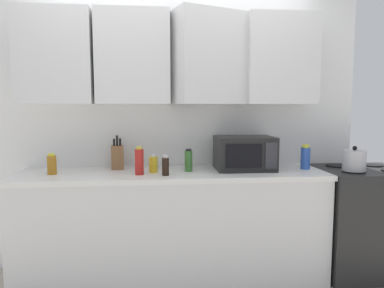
{
  "coord_description": "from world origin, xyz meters",
  "views": [
    {
      "loc": [
        -0.1,
        -3.1,
        1.42
      ],
      "look_at": [
        0.17,
        -0.25,
        1.12
      ],
      "focal_mm": 32.44,
      "sensor_mm": 36.0,
      "label": 1
    }
  ],
  "objects_px": {
    "knife_block": "(118,157)",
    "bottle_amber_vinegar": "(52,164)",
    "kettle": "(354,160)",
    "bottle_yellow_mustard": "(153,164)",
    "stove_range": "(361,220)",
    "microwave": "(244,153)",
    "bottle_green_oil": "(189,161)",
    "bottle_blue_cleaner": "(305,157)",
    "bottle_red_sauce": "(139,161)",
    "bottle_soy_dark": "(165,166)"
  },
  "relations": [
    {
      "from": "knife_block",
      "to": "bottle_amber_vinegar",
      "type": "xyz_separation_m",
      "value": [
        -0.49,
        -0.2,
        -0.03
      ]
    },
    {
      "from": "kettle",
      "to": "bottle_yellow_mustard",
      "type": "relative_size",
      "value": 1.4
    },
    {
      "from": "stove_range",
      "to": "knife_block",
      "type": "xyz_separation_m",
      "value": [
        -2.1,
        0.19,
        0.55
      ]
    },
    {
      "from": "kettle",
      "to": "microwave",
      "type": "height_order",
      "value": "microwave"
    },
    {
      "from": "bottle_green_oil",
      "to": "bottle_blue_cleaner",
      "type": "distance_m",
      "value": 1.0
    },
    {
      "from": "bottle_yellow_mustard",
      "to": "bottle_red_sauce",
      "type": "xyz_separation_m",
      "value": [
        -0.11,
        -0.09,
        0.04
      ]
    },
    {
      "from": "stove_range",
      "to": "bottle_amber_vinegar",
      "type": "distance_m",
      "value": 2.63
    },
    {
      "from": "microwave",
      "to": "bottle_blue_cleaner",
      "type": "height_order",
      "value": "microwave"
    },
    {
      "from": "stove_range",
      "to": "microwave",
      "type": "xyz_separation_m",
      "value": [
        -1.03,
        0.06,
        0.59
      ]
    },
    {
      "from": "knife_block",
      "to": "microwave",
      "type": "bearing_deg",
      "value": -6.69
    },
    {
      "from": "bottle_red_sauce",
      "to": "kettle",
      "type": "bearing_deg",
      "value": -1.71
    },
    {
      "from": "bottle_green_oil",
      "to": "knife_block",
      "type": "bearing_deg",
      "value": 163.75
    },
    {
      "from": "stove_range",
      "to": "bottle_amber_vinegar",
      "type": "xyz_separation_m",
      "value": [
        -2.58,
        -0.01,
        0.53
      ]
    },
    {
      "from": "bottle_amber_vinegar",
      "to": "bottle_yellow_mustard",
      "type": "xyz_separation_m",
      "value": [
        0.79,
        0.0,
        -0.01
      ]
    },
    {
      "from": "bottle_red_sauce",
      "to": "bottle_blue_cleaner",
      "type": "bearing_deg",
      "value": 5.13
    },
    {
      "from": "knife_block",
      "to": "bottle_soy_dark",
      "type": "xyz_separation_m",
      "value": [
        0.4,
        -0.33,
        -0.03
      ]
    },
    {
      "from": "microwave",
      "to": "bottle_green_oil",
      "type": "bearing_deg",
      "value": -174.33
    },
    {
      "from": "bottle_amber_vinegar",
      "to": "bottle_yellow_mustard",
      "type": "relative_size",
      "value": 1.14
    },
    {
      "from": "knife_block",
      "to": "bottle_green_oil",
      "type": "relative_size",
      "value": 1.55
    },
    {
      "from": "knife_block",
      "to": "bottle_yellow_mustard",
      "type": "height_order",
      "value": "knife_block"
    },
    {
      "from": "bottle_soy_dark",
      "to": "bottle_amber_vinegar",
      "type": "distance_m",
      "value": 0.9
    },
    {
      "from": "bottle_soy_dark",
      "to": "bottle_yellow_mustard",
      "type": "xyz_separation_m",
      "value": [
        -0.1,
        0.14,
        -0.01
      ]
    },
    {
      "from": "bottle_yellow_mustard",
      "to": "bottle_blue_cleaner",
      "type": "height_order",
      "value": "bottle_blue_cleaner"
    },
    {
      "from": "bottle_soy_dark",
      "to": "bottle_blue_cleaner",
      "type": "height_order",
      "value": "bottle_blue_cleaner"
    },
    {
      "from": "bottle_green_oil",
      "to": "bottle_red_sauce",
      "type": "relative_size",
      "value": 0.85
    },
    {
      "from": "knife_block",
      "to": "bottle_green_oil",
      "type": "height_order",
      "value": "knife_block"
    },
    {
      "from": "microwave",
      "to": "bottle_green_oil",
      "type": "relative_size",
      "value": 2.59
    },
    {
      "from": "bottle_green_oil",
      "to": "bottle_soy_dark",
      "type": "xyz_separation_m",
      "value": [
        -0.19,
        -0.15,
        -0.02
      ]
    },
    {
      "from": "bottle_soy_dark",
      "to": "kettle",
      "type": "bearing_deg",
      "value": -0.07
    },
    {
      "from": "bottle_amber_vinegar",
      "to": "bottle_blue_cleaner",
      "type": "bearing_deg",
      "value": 1.19
    },
    {
      "from": "knife_block",
      "to": "bottle_green_oil",
      "type": "distance_m",
      "value": 0.62
    },
    {
      "from": "bottle_amber_vinegar",
      "to": "bottle_red_sauce",
      "type": "relative_size",
      "value": 0.75
    },
    {
      "from": "bottle_soy_dark",
      "to": "bottle_yellow_mustard",
      "type": "distance_m",
      "value": 0.17
    },
    {
      "from": "stove_range",
      "to": "knife_block",
      "type": "height_order",
      "value": "knife_block"
    },
    {
      "from": "bottle_soy_dark",
      "to": "bottle_red_sauce",
      "type": "height_order",
      "value": "bottle_red_sauce"
    },
    {
      "from": "bottle_green_oil",
      "to": "bottle_blue_cleaner",
      "type": "relative_size",
      "value": 0.88
    },
    {
      "from": "kettle",
      "to": "bottle_green_oil",
      "type": "height_order",
      "value": "kettle"
    },
    {
      "from": "bottle_amber_vinegar",
      "to": "knife_block",
      "type": "bearing_deg",
      "value": 21.97
    },
    {
      "from": "stove_range",
      "to": "bottle_blue_cleaner",
      "type": "relative_size",
      "value": 4.36
    },
    {
      "from": "stove_range",
      "to": "microwave",
      "type": "relative_size",
      "value": 1.9
    },
    {
      "from": "microwave",
      "to": "bottle_yellow_mustard",
      "type": "height_order",
      "value": "microwave"
    },
    {
      "from": "microwave",
      "to": "bottle_red_sauce",
      "type": "bearing_deg",
      "value": -170.07
    },
    {
      "from": "knife_block",
      "to": "bottle_blue_cleaner",
      "type": "xyz_separation_m",
      "value": [
        1.59,
        -0.15,
        -0.0
      ]
    },
    {
      "from": "microwave",
      "to": "stove_range",
      "type": "bearing_deg",
      "value": -3.55
    },
    {
      "from": "bottle_yellow_mustard",
      "to": "stove_range",
      "type": "bearing_deg",
      "value": 0.1
    },
    {
      "from": "bottle_soy_dark",
      "to": "bottle_amber_vinegar",
      "type": "bearing_deg",
      "value": 171.56
    },
    {
      "from": "kettle",
      "to": "bottle_soy_dark",
      "type": "bearing_deg",
      "value": 179.93
    },
    {
      "from": "bottle_soy_dark",
      "to": "bottle_amber_vinegar",
      "type": "relative_size",
      "value": 0.96
    },
    {
      "from": "knife_block",
      "to": "bottle_soy_dark",
      "type": "height_order",
      "value": "knife_block"
    },
    {
      "from": "microwave",
      "to": "knife_block",
      "type": "distance_m",
      "value": 1.08
    }
  ]
}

